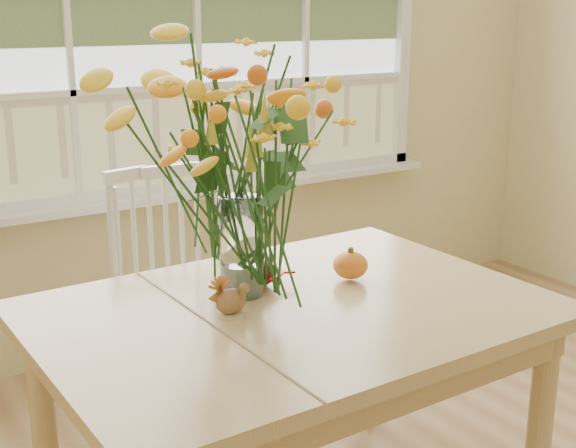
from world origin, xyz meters
TOP-DOWN VIEW (x-y plane):
  - wall_back at (0.00, 2.25)m, footprint 4.00×0.02m
  - dining_table at (-0.44, 0.79)m, footprint 1.35×0.98m
  - windsor_chair at (-0.43, 1.55)m, footprint 0.47×0.45m
  - flower_vase at (-0.51, 0.94)m, footprint 0.57×0.57m
  - pumpkin at (-0.18, 0.87)m, footprint 0.10×0.10m
  - turkey_figurine at (-0.61, 0.81)m, footprint 0.08×0.07m
  - dark_gourd at (-0.42, 0.96)m, footprint 0.12×0.08m

SIDE VIEW (x-z plane):
  - windsor_chair at x=-0.43m, z-range 0.06..0.98m
  - dining_table at x=-0.44m, z-range 0.26..0.97m
  - dark_gourd at x=-0.42m, z-range 0.71..0.78m
  - pumpkin at x=-0.18m, z-range 0.71..0.79m
  - turkey_figurine at x=-0.61m, z-range 0.70..0.80m
  - flower_vase at x=-0.51m, z-range 0.78..1.46m
  - wall_back at x=0.00m, z-range 0.00..2.70m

